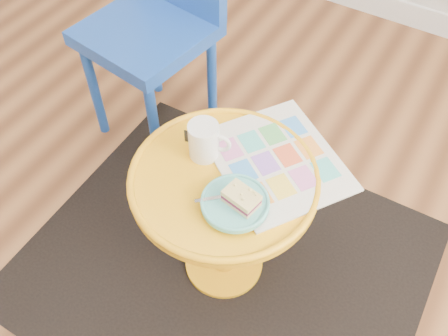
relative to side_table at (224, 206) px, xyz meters
The scene contains 10 objects.
floor 0.76m from the side_table, 152.89° to the right, with size 4.00×4.00×0.00m, color brown.
room_walls 1.76m from the side_table, 156.56° to the left, with size 4.00×4.00×4.00m.
rug 0.35m from the side_table, behind, with size 1.30×1.10×0.01m, color black.
side_table is the anchor object (origin of this frame).
chair 0.78m from the side_table, 138.88° to the left, with size 0.47×0.47×0.93m.
newspaper 0.21m from the side_table, 52.56° to the left, with size 0.38×0.32×0.01m, color silver.
mug 0.22m from the side_table, 153.34° to the left, with size 0.12×0.09×0.11m.
plate 0.19m from the side_table, 43.01° to the right, with size 0.18×0.18×0.02m.
cake_slice 0.22m from the side_table, 35.82° to the right, with size 0.10×0.07×0.04m.
fork 0.19m from the side_table, 57.54° to the right, with size 0.12×0.11×0.00m.
Camera 1 is at (1.02, -0.40, 1.56)m, focal length 40.00 mm.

